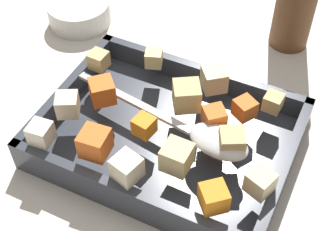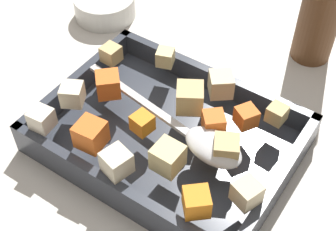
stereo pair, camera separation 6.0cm
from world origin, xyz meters
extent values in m
plane|color=beige|center=(0.00, 0.00, 0.00)|extent=(4.00, 4.00, 0.00)
cube|color=#333842|center=(-0.01, 0.01, 0.01)|extent=(0.31, 0.23, 0.01)
cube|color=#333842|center=(-0.01, -0.10, 0.03)|extent=(0.31, 0.01, 0.03)
cube|color=#333842|center=(-0.01, 0.12, 0.03)|extent=(0.31, 0.01, 0.03)
cube|color=#333842|center=(-0.16, 0.01, 0.03)|extent=(0.01, 0.23, 0.03)
cube|color=#333842|center=(0.15, 0.01, 0.03)|extent=(0.01, 0.23, 0.03)
cube|color=orange|center=(0.01, 0.04, 0.06)|extent=(0.03, 0.03, 0.02)
cube|color=orange|center=(-0.10, 0.10, 0.06)|extent=(0.04, 0.04, 0.03)
cube|color=orange|center=(-0.06, -0.01, 0.06)|extent=(0.04, 0.04, 0.03)
cube|color=orange|center=(0.09, 0.01, 0.06)|extent=(0.04, 0.04, 0.03)
cube|color=orange|center=(0.05, 0.09, 0.06)|extent=(0.03, 0.03, 0.03)
cube|color=orange|center=(-0.09, -0.04, 0.06)|extent=(0.03, 0.03, 0.02)
cube|color=#E0CC89|center=(0.06, -0.08, 0.06)|extent=(0.03, 0.03, 0.02)
cube|color=tan|center=(-0.12, -0.07, 0.06)|extent=(0.02, 0.02, 0.02)
cube|color=#E0CC89|center=(-0.04, 0.07, 0.06)|extent=(0.03, 0.03, 0.03)
cube|color=beige|center=(-0.03, -0.07, 0.06)|extent=(0.04, 0.04, 0.03)
cube|color=tan|center=(-0.01, -0.03, 0.06)|extent=(0.05, 0.05, 0.03)
cube|color=tan|center=(-0.09, 0.02, 0.06)|extent=(0.04, 0.04, 0.03)
cube|color=beige|center=(0.11, 0.05, 0.06)|extent=(0.04, 0.04, 0.03)
cube|color=beige|center=(-0.14, 0.06, 0.06)|extent=(0.03, 0.03, 0.03)
cube|color=tan|center=(0.12, -0.04, 0.06)|extent=(0.02, 0.02, 0.02)
cube|color=silver|center=(0.12, 0.10, 0.06)|extent=(0.03, 0.03, 0.03)
cube|color=beige|center=(0.00, 0.10, 0.06)|extent=(0.04, 0.04, 0.03)
ellipsoid|color=silver|center=(-0.08, 0.02, 0.06)|extent=(0.08, 0.06, 0.02)
cube|color=silver|center=(0.05, 0.00, 0.05)|extent=(0.18, 0.04, 0.01)
cylinder|color=silver|center=(0.24, -0.17, 0.02)|extent=(0.10, 0.10, 0.04)
camera|label=1|loc=(-0.18, 0.37, 0.50)|focal=52.20mm
camera|label=2|loc=(-0.23, 0.34, 0.50)|focal=52.20mm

